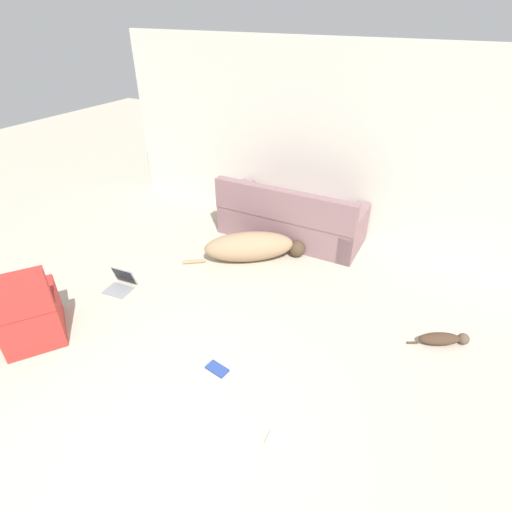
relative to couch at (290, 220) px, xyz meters
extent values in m
plane|color=#BCB29E|center=(0.49, -3.71, -0.28)|extent=(20.00, 20.00, 0.00)
cube|color=silver|center=(0.49, 0.54, 1.02)|extent=(7.30, 0.06, 2.61)
cube|color=gray|center=(0.00, 0.04, -0.06)|extent=(2.08, 0.90, 0.44)
cube|color=gray|center=(0.01, -0.31, 0.37)|extent=(2.05, 0.22, 0.43)
cube|color=gray|center=(0.92, 0.08, 0.01)|extent=(0.23, 0.83, 0.58)
cube|color=gray|center=(-0.92, 0.01, 0.01)|extent=(0.23, 0.83, 0.58)
ellipsoid|color=#A38460|center=(-0.22, -0.82, -0.08)|extent=(1.20, 1.05, 0.40)
sphere|color=#493726|center=(0.31, -0.42, -0.17)|extent=(0.32, 0.32, 0.23)
cylinder|color=#A38460|center=(-0.81, -1.27, -0.26)|extent=(0.27, 0.22, 0.05)
ellipsoid|color=#473323|center=(2.27, -1.22, -0.22)|extent=(0.44, 0.35, 0.12)
sphere|color=brown|center=(2.49, -1.10, -0.23)|extent=(0.16, 0.16, 0.12)
cylinder|color=#473323|center=(2.04, -1.36, -0.27)|extent=(0.10, 0.08, 0.02)
cube|color=gray|center=(-1.23, -2.22, -0.28)|extent=(0.33, 0.27, 0.02)
cube|color=gray|center=(-1.25, -2.07, -0.16)|extent=(0.31, 0.12, 0.23)
cube|color=black|center=(-1.25, -2.08, -0.16)|extent=(0.28, 0.10, 0.20)
cube|color=beige|center=(1.36, -3.02, -0.27)|extent=(0.22, 0.14, 0.02)
cube|color=#28428E|center=(0.51, -2.64, -0.27)|extent=(0.23, 0.14, 0.02)
cube|color=#B72D28|center=(-1.42, -3.17, -0.05)|extent=(0.87, 0.83, 0.47)
cube|color=#B72D28|center=(-1.18, -3.33, 0.42)|extent=(0.41, 0.52, 0.46)
camera|label=1|loc=(2.13, -4.72, 2.67)|focal=28.00mm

